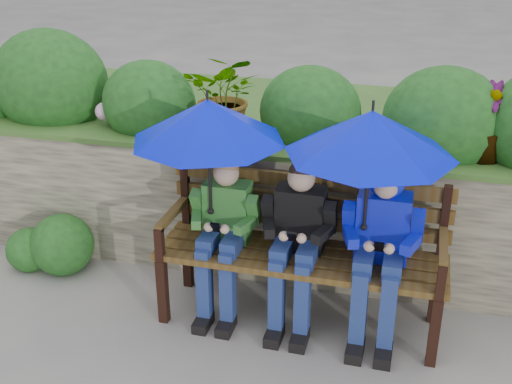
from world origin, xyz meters
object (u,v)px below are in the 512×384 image
(park_bench, at_px, (303,242))
(boy_right, at_px, (381,237))
(boy_middle, at_px, (297,236))
(umbrella_left, at_px, (208,120))
(umbrella_right, at_px, (371,133))
(boy_left, at_px, (224,228))

(park_bench, xyz_separation_m, boy_right, (0.51, -0.08, 0.14))
(boy_middle, relative_size, umbrella_left, 1.14)
(park_bench, bearing_deg, boy_middle, -104.60)
(umbrella_left, bearing_deg, park_bench, 7.83)
(park_bench, height_order, boy_middle, boy_middle)
(boy_middle, xyz_separation_m, umbrella_right, (0.42, -0.01, 0.74))
(park_bench, height_order, umbrella_right, umbrella_right)
(park_bench, distance_m, umbrella_right, 0.92)
(boy_middle, xyz_separation_m, boy_right, (0.53, 0.01, 0.06))
(boy_middle, bearing_deg, boy_right, 1.01)
(boy_right, xyz_separation_m, umbrella_right, (-0.11, -0.01, 0.68))
(boy_left, distance_m, umbrella_right, 1.19)
(park_bench, relative_size, boy_right, 1.61)
(boy_middle, height_order, boy_right, boy_right)
(park_bench, relative_size, boy_left, 1.70)
(boy_middle, height_order, umbrella_right, umbrella_right)
(park_bench, bearing_deg, boy_left, -170.67)
(umbrella_left, bearing_deg, boy_left, -1.30)
(umbrella_left, bearing_deg, boy_middle, -0.46)
(umbrella_left, bearing_deg, umbrella_right, -0.55)
(boy_right, relative_size, umbrella_left, 1.18)
(boy_right, bearing_deg, park_bench, 171.17)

